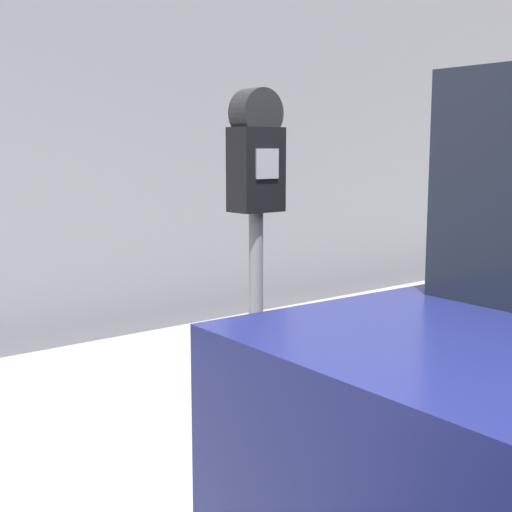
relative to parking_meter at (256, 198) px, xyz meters
The scene contains 2 objects.
sidewalk 1.65m from the parking_meter, 121.78° to the left, with size 24.00×2.80×0.15m.
parking_meter is the anchor object (origin of this frame).
Camera 1 is at (-1.18, -0.93, 1.50)m, focal length 50.00 mm.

